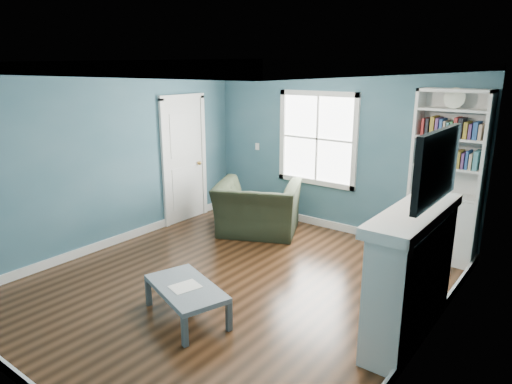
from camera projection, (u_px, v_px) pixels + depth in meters
The scene contains 13 objects.
floor at pixel (233, 284), 5.58m from camera, with size 5.00×5.00×0.00m, color black.
room_walls at pixel (231, 157), 5.16m from camera, with size 5.00×5.00×5.00m.
trim at pixel (232, 186), 5.25m from camera, with size 4.50×5.00×2.60m.
window at pixel (317, 139), 7.28m from camera, with size 1.40×0.06×1.50m.
bookshelf at pixel (445, 194), 6.07m from camera, with size 0.90×0.35×2.31m.
fireplace at pixel (412, 276), 4.36m from camera, with size 0.44×1.58×1.30m.
tv at pixel (437, 166), 3.99m from camera, with size 0.06×1.10×0.65m, color black.
door at pixel (184, 158), 7.67m from camera, with size 0.12×0.98×2.17m.
ceiling_fixture at pixel (307, 69), 4.45m from camera, with size 0.38×0.38×0.15m.
light_switch at pixel (257, 147), 8.04m from camera, with size 0.08×0.01×0.12m, color white.
recliner at pixel (258, 200), 7.15m from camera, with size 1.25×0.82×1.10m, color black.
coffee_table at pixel (186, 290), 4.76m from camera, with size 1.11×0.83×0.36m.
paper_sheet at pixel (185, 287), 4.73m from camera, with size 0.23×0.30×0.00m, color white.
Camera 1 is at (3.29, -3.88, 2.58)m, focal length 32.00 mm.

